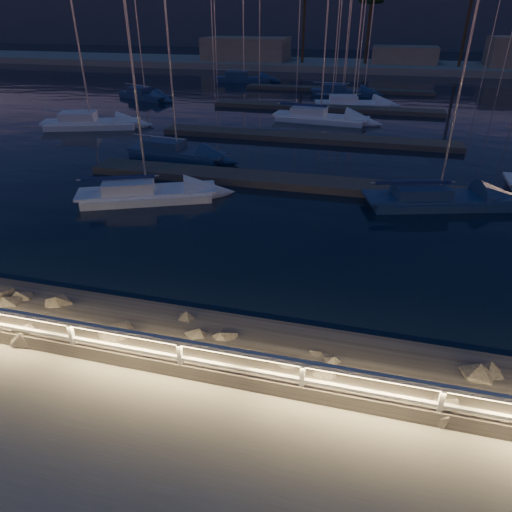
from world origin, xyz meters
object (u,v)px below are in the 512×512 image
object	(u,v)px
sailboat_c	(434,198)
sailboat_k	(351,103)
sailboat_b	(144,192)
sailboat_i	(144,95)
guard_rail	(139,342)
sailboat_m	(242,78)
sailboat_g	(318,117)
sailboat_e	(89,122)
sailboat_n	(341,91)
sailboat_a	(175,152)

from	to	relation	value
sailboat_c	sailboat_k	distance (m)	26.03
sailboat_b	sailboat_i	xyz separation A→B (m)	(-13.88, 27.60, 0.02)
guard_rail	sailboat_m	world-z (taller)	sailboat_m
guard_rail	sailboat_g	world-z (taller)	sailboat_g
guard_rail	sailboat_b	world-z (taller)	sailboat_b
sailboat_e	sailboat_n	world-z (taller)	sailboat_e
sailboat_g	guard_rail	bearing A→B (deg)	-84.18
guard_rail	sailboat_k	world-z (taller)	sailboat_k
guard_rail	sailboat_a	world-z (taller)	sailboat_a
sailboat_e	sailboat_k	size ratio (longest dim) A/B	1.04
sailboat_a	sailboat_b	xyz separation A→B (m)	(1.47, -7.34, -0.01)
sailboat_e	sailboat_m	distance (m)	29.82
sailboat_a	sailboat_n	bearing A→B (deg)	80.40
sailboat_c	sailboat_m	distance (m)	45.46
sailboat_g	sailboat_m	size ratio (longest dim) A/B	1.03
sailboat_e	sailboat_g	size ratio (longest dim) A/B	0.96
sailboat_b	sailboat_m	bearing A→B (deg)	75.25
guard_rail	sailboat_g	xyz separation A→B (m)	(0.05, 32.66, -0.94)
sailboat_k	sailboat_c	bearing A→B (deg)	-88.15
sailboat_a	sailboat_k	xyz separation A→B (m)	(9.79, 20.96, -0.01)
guard_rail	sailboat_e	bearing A→B (deg)	124.91
sailboat_a	sailboat_n	world-z (taller)	sailboat_n
sailboat_b	sailboat_i	bearing A→B (deg)	92.50
guard_rail	sailboat_c	size ratio (longest dim) A/B	3.61
sailboat_g	sailboat_i	size ratio (longest dim) A/B	1.16
sailboat_b	sailboat_m	size ratio (longest dim) A/B	0.88
guard_rail	sailboat_g	bearing A→B (deg)	89.92
sailboat_k	sailboat_n	world-z (taller)	sailboat_k
sailboat_k	sailboat_m	size ratio (longest dim) A/B	0.94
sailboat_n	sailboat_k	bearing A→B (deg)	-78.00
sailboat_k	sailboat_n	distance (m)	7.53
sailboat_m	sailboat_e	bearing A→B (deg)	-106.99
sailboat_a	sailboat_i	xyz separation A→B (m)	(-12.41, 20.25, 0.01)
sailboat_g	sailboat_m	bearing A→B (deg)	126.60
sailboat_a	sailboat_b	size ratio (longest dim) A/B	0.97
sailboat_c	sailboat_i	size ratio (longest dim) A/B	1.03
sailboat_m	sailboat_n	bearing A→B (deg)	-36.18
sailboat_a	sailboat_g	xyz separation A→B (m)	(7.55, 13.40, 0.01)
sailboat_g	sailboat_k	world-z (taller)	sailboat_g
sailboat_b	sailboat_e	distance (m)	17.98
sailboat_e	sailboat_m	world-z (taller)	sailboat_m
sailboat_b	sailboat_g	xyz separation A→B (m)	(6.08, 20.74, 0.02)
guard_rail	sailboat_a	bearing A→B (deg)	111.27
sailboat_b	sailboat_m	world-z (taller)	sailboat_m
sailboat_m	sailboat_c	bearing A→B (deg)	-69.98
guard_rail	sailboat_c	world-z (taller)	sailboat_c
sailboat_c	sailboat_e	xyz separation A→B (m)	(-26.03, 10.63, 0.06)
sailboat_b	sailboat_n	world-z (taller)	sailboat_n
sailboat_b	sailboat_e	xyz separation A→B (m)	(-11.77, 13.59, 0.06)
sailboat_e	sailboat_n	xyz separation A→B (m)	(18.46, 22.07, -0.05)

